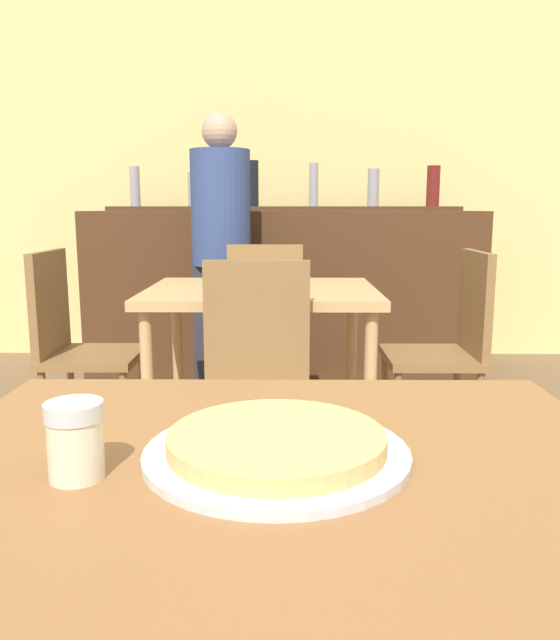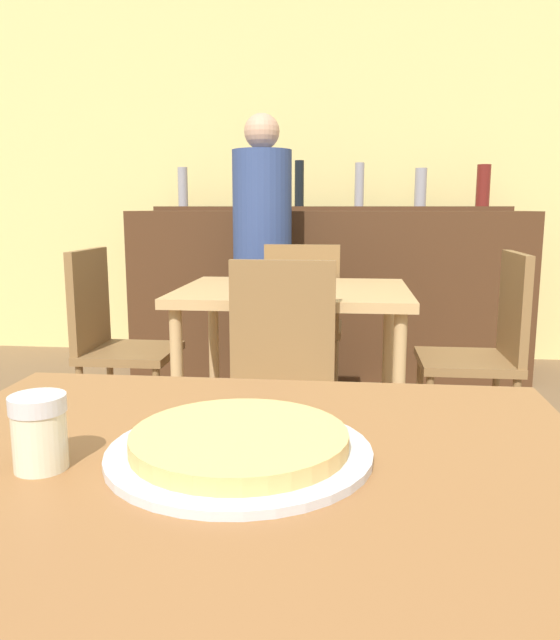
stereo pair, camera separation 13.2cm
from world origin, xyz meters
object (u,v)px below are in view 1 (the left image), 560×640
chair_far_side_back (266,318)px  cheese_shaker (75,440)px  chair_far_side_left (75,340)px  person_standing (221,247)px  pizza_tray (277,446)px  chair_far_side_right (450,340)px  chair_far_side_front (256,374)px

chair_far_side_back → cheese_shaker: chair_far_side_back is taller
chair_far_side_left → person_standing: person_standing is taller
chair_far_side_left → pizza_tray: bearing=-153.9°
chair_far_side_right → cheese_shaker: bearing=-26.9°
chair_far_side_back → chair_far_side_left: (-0.82, -0.57, 0.00)m
chair_far_side_front → chair_far_side_back: same height
chair_far_side_back → chair_far_side_front: bearing=90.0°
chair_far_side_back → chair_far_side_left: bearing=34.6°
chair_far_side_front → chair_far_side_back: (-0.00, 1.13, 0.00)m
cheese_shaker → chair_far_side_back: bearing=86.4°
chair_far_side_right → chair_far_side_back: bearing=-124.6°
chair_far_side_left → chair_far_side_right: size_ratio=1.00×
chair_far_side_front → person_standing: (-0.27, 1.52, 0.34)m
chair_far_side_left → cheese_shaker: bearing=-161.0°
chair_far_side_front → person_standing: size_ratio=0.57×
cheese_shaker → chair_far_side_right: bearing=63.1°
chair_far_side_front → pizza_tray: bearing=-86.0°
chair_far_side_left → chair_far_side_front: bearing=-124.6°
chair_far_side_back → chair_far_side_right: bearing=145.4°
chair_far_side_front → person_standing: person_standing is taller
pizza_tray → chair_far_side_left: bearing=116.1°
chair_far_side_front → person_standing: 1.58m
chair_far_side_back → pizza_tray: size_ratio=2.55×
chair_far_side_back → pizza_tray: chair_far_side_back is taller
cheese_shaker → pizza_tray: bearing=14.9°
chair_far_side_right → pizza_tray: chair_far_side_right is taller
chair_far_side_right → pizza_tray: (-0.73, -1.86, 0.25)m
chair_far_side_front → chair_far_side_right: same height
chair_far_side_left → cheese_shaker: (0.66, -1.93, 0.29)m
chair_far_side_back → chair_far_side_left: size_ratio=1.00×
person_standing → chair_far_side_back: bearing=-55.3°
chair_far_side_front → chair_far_side_back: bearing=90.0°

